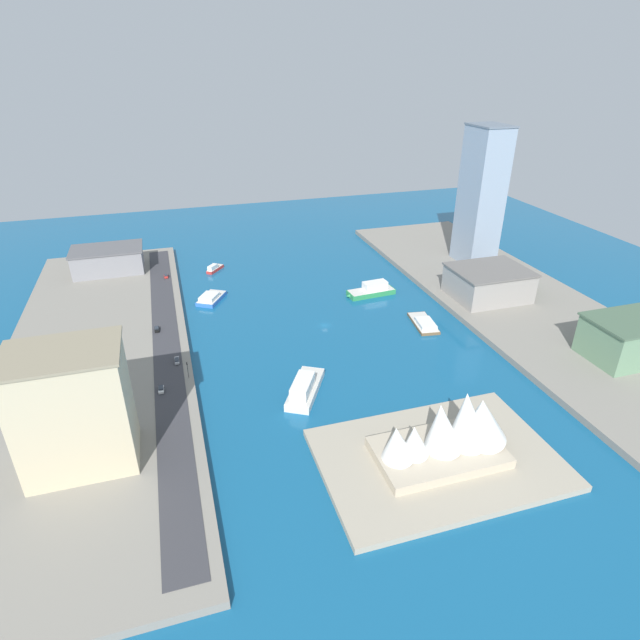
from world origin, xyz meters
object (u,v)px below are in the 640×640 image
Objects in this scene: ferry_white_commuter at (304,388)px; pickup_red at (166,276)px; ferry_green_doubledeck at (372,290)px; tower_tall_glass at (481,197)px; tugboat_red at (214,268)px; terminal_long_green at (637,337)px; carpark_squat_concrete at (488,283)px; warehouse_low_gray at (108,260)px; sedan_silver at (177,360)px; office_block_beige at (74,409)px; traffic_light_waterfront at (187,367)px; catamaran_blue at (211,298)px; suv_black at (157,329)px; van_white at (161,389)px; opera_landmark at (451,431)px; barge_flat_brown at (424,323)px.

pickup_red is (42.50, -119.20, 0.70)m from ferry_white_commuter.
tower_tall_glass is at bearing -163.14° from ferry_green_doubledeck.
tugboat_red is 203.91m from terminal_long_green.
carpark_squat_concrete is 197.25m from warehouse_low_gray.
tugboat_red is at bearing -44.76° from terminal_long_green.
terminal_long_green reaches higher than tugboat_red.
sedan_silver is at bearing 90.45° from pickup_red.
office_block_beige reaches higher than traffic_light_waterfront.
ferry_white_commuter is 126.55m from pickup_red.
sedan_silver is (-29.25, 106.97, -5.62)m from warehouse_low_gray.
tower_tall_glass is at bearing 166.54° from tugboat_red.
tugboat_red is 0.17× the size of tower_tall_glass.
terminal_long_green reaches higher than carpark_squat_concrete.
carpark_squat_concrete is (-127.77, 39.69, 8.20)m from catamaran_blue.
van_white is at bearing 90.45° from suv_black.
opera_landmark is at bearing 51.82° from carpark_squat_concrete.
office_block_beige is 57.67m from sedan_silver.
catamaran_blue is 143.93m from opera_landmark.
ferry_green_doubledeck is at bearing -172.62° from suv_black.
van_white is at bearing 25.10° from tower_tall_glass.
opera_landmark is at bearing 125.74° from ferry_white_commuter.
ferry_green_doubledeck is 0.35× the size of tower_tall_glass.
tower_tall_glass is 14.34× the size of sedan_silver.
ferry_green_doubledeck is 119.57m from opera_landmark.
van_white is 19.13m from sedan_silver.
barge_flat_brown is 102.64m from catamaran_blue.
tower_tall_glass is (-194.69, -110.42, 18.39)m from office_block_beige.
warehouse_low_gray is 0.91× the size of opera_landmark.
office_block_beige is at bearing 74.37° from suv_black.
terminal_long_green is 68.75m from carpark_squat_concrete.
opera_landmark is at bearing 114.45° from pickup_red.
ferry_white_commuter reaches higher than sedan_silver.
catamaran_blue is 4.48× the size of van_white.
office_block_beige is (53.34, 144.25, 19.24)m from tugboat_red.
carpark_squat_concrete reaches higher than traffic_light_waterfront.
suv_black is at bearing 48.70° from catamaran_blue.
van_white reaches higher than catamaran_blue.
barge_flat_brown is 115.79m from suv_black.
tugboat_red is 2.63× the size of suv_black.
warehouse_low_gray reaches higher than suv_black.
office_block_beige is 7.13× the size of sedan_silver.
catamaran_blue is 0.48× the size of terminal_long_green.
ferry_green_doubledeck is at bearing 142.46° from tugboat_red.
carpark_squat_concrete is 157.57m from van_white.
barge_flat_brown is 1.14× the size of catamaran_blue.
carpark_squat_concrete is at bearing -70.30° from terminal_long_green.
traffic_light_waterfront reaches higher than sedan_silver.
opera_landmark is at bearing 138.05° from traffic_light_waterfront.
ferry_green_doubledeck is 0.73× the size of carpark_squat_concrete.
traffic_light_waterfront is at bearing 24.69° from tower_tall_glass.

